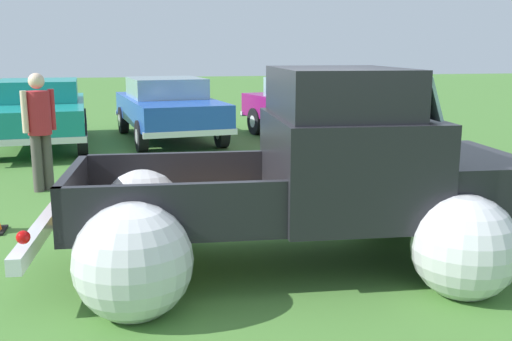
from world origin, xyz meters
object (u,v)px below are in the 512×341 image
(show_car_0, at_px, (39,110))
(show_car_2, at_px, (313,106))
(spectator_0, at_px, (40,124))
(lane_cone_0, at_px, (100,198))
(vintage_pickup_truck, at_px, (320,189))
(show_car_1, at_px, (168,106))

(show_car_0, height_order, show_car_2, same)
(show_car_0, distance_m, spectator_0, 4.40)
(lane_cone_0, bearing_deg, vintage_pickup_truck, -41.05)
(show_car_2, xyz_separation_m, spectator_0, (-5.48, -3.90, 0.22))
(show_car_0, distance_m, show_car_2, 6.09)
(show_car_2, relative_size, spectator_0, 2.64)
(vintage_pickup_truck, distance_m, spectator_0, 4.89)
(show_car_1, bearing_deg, vintage_pickup_truck, -1.38)
(show_car_2, distance_m, lane_cone_0, 7.42)
(show_car_1, distance_m, spectator_0, 5.19)
(show_car_1, xyz_separation_m, lane_cone_0, (-1.30, -6.61, -0.47))
(vintage_pickup_truck, distance_m, lane_cone_0, 2.90)
(show_car_1, xyz_separation_m, spectator_0, (-2.20, -4.70, 0.22))
(vintage_pickup_truck, relative_size, show_car_0, 0.98)
(show_car_2, bearing_deg, vintage_pickup_truck, -29.22)
(show_car_1, xyz_separation_m, show_car_2, (3.28, -0.79, -0.00))
(vintage_pickup_truck, xyz_separation_m, show_car_0, (-3.66, 8.15, 0.03))
(show_car_0, relative_size, show_car_1, 1.01)
(spectator_0, relative_size, lane_cone_0, 2.78)
(vintage_pickup_truck, bearing_deg, show_car_1, 100.32)
(vintage_pickup_truck, relative_size, show_car_2, 1.03)
(spectator_0, bearing_deg, vintage_pickup_truck, 0.99)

